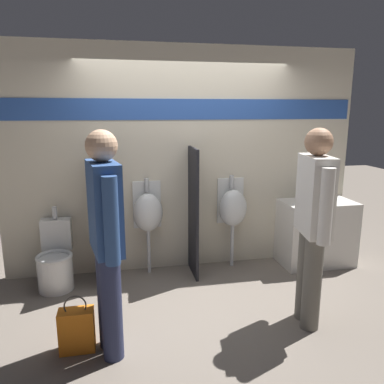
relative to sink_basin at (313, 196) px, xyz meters
The scene contains 13 objects.
ground_plane 1.87m from the sink_basin, 167.35° to the right, with size 16.00×16.00×0.00m, color #70665B.
display_wall 1.69m from the sink_basin, behind, with size 4.32×0.07×2.70m.
sink_counter 0.48m from the sink_basin, 47.03° to the right, with size 0.91×0.53×0.83m.
sink_basin is the anchor object (origin of this frame).
cell_phone 0.28m from the sink_basin, 144.47° to the right, with size 0.07×0.14×0.01m.
divider_near_counter 2.61m from the sink_basin, behind, with size 0.03×0.50×1.53m.
divider_mid 1.56m from the sink_basin, behind, with size 0.03×0.50×1.53m.
urinal_near_counter 2.09m from the sink_basin, behind, with size 0.35×0.25×1.16m.
urinal_far 1.04m from the sink_basin, behind, with size 0.35×0.25×1.16m.
toilet 3.19m from the sink_basin, behind, with size 0.39×0.55×0.88m.
person_in_vest 1.51m from the sink_basin, 119.25° to the right, with size 0.28×0.62×1.81m.
person_with_lanyard 2.89m from the sink_basin, 151.15° to the right, with size 0.28×0.63×1.82m.
shopping_bag 3.18m from the sink_basin, 154.70° to the right, with size 0.28×0.16×0.49m.
Camera 1 is at (-0.82, -3.86, 1.96)m, focal length 35.00 mm.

